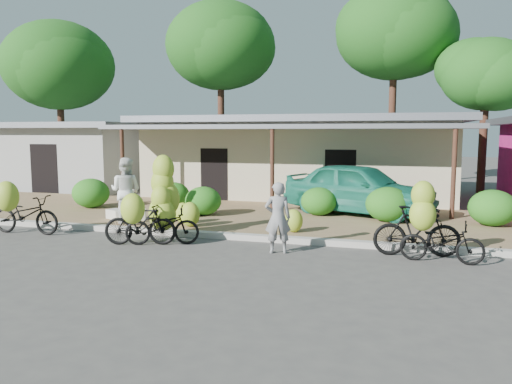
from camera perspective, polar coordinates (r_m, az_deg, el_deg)
ground at (r=10.99m, az=-6.36°, el=-7.48°), size 100.00×100.00×0.00m
sidewalk at (r=15.60m, az=0.82°, el=-2.94°), size 60.00×6.00×0.12m
curb at (r=12.79m, az=-2.86°, el=-5.06°), size 60.00×0.25×0.15m
shop_main at (r=21.16m, az=5.21°, el=4.14°), size 13.00×8.50×3.35m
shop_grey at (r=25.76m, az=-19.57°, el=4.02°), size 7.00×6.00×3.15m
tree_back_left at (r=29.27m, az=-21.81°, el=13.43°), size 5.86×5.79×8.52m
tree_far_center at (r=28.12m, az=-4.37°, el=16.48°), size 5.93×5.87×9.68m
tree_center_right at (r=26.89m, az=15.16°, el=17.33°), size 5.87×5.80×9.93m
tree_near_right at (r=24.75m, az=24.37°, el=12.32°), size 4.14×3.94×6.88m
hedge_0 at (r=18.10m, az=-18.36°, el=-0.12°), size 1.30×1.17×1.01m
hedge_1 at (r=17.48m, az=-9.41°, el=-0.32°), size 1.13×1.01×0.88m
hedge_2 at (r=15.71m, az=-6.07°, el=-1.02°), size 1.16×1.04×0.90m
hedge_3 at (r=15.74m, az=7.20°, el=-1.06°), size 1.13×1.02×0.88m
hedge_4 at (r=15.00m, az=14.86°, el=-1.37°), size 1.30×1.17×1.01m
hedge_5 at (r=15.31m, az=25.43°, el=-1.65°), size 1.30×1.17×1.01m
bike_far_left at (r=14.62m, az=-25.08°, el=-2.07°), size 2.00×1.30×1.49m
bike_left at (r=12.22m, az=-13.24°, el=-3.26°), size 1.80×1.34×1.34m
bike_center at (r=12.51m, az=-10.59°, el=-1.96°), size 1.87×1.44×2.16m
bike_right at (r=11.34m, az=18.02°, el=-3.77°), size 1.92×1.25×1.73m
bike_far_right at (r=11.12m, az=20.45°, el=-5.36°), size 1.73×0.72×0.88m
loose_banana_a at (r=14.39m, az=-8.35°, el=-2.39°), size 0.48×0.41×0.60m
loose_banana_b at (r=13.87m, az=-7.55°, el=-2.54°), size 0.55×0.47×0.68m
loose_banana_c at (r=13.02m, az=4.32°, el=-3.30°), size 0.48×0.41×0.61m
sack_near at (r=15.29m, az=-14.08°, el=-2.55°), size 0.94×0.73×0.30m
sack_far at (r=15.54m, az=-15.43°, el=-2.48°), size 0.84×0.63×0.28m
vendor at (r=11.19m, az=2.51°, el=-2.95°), size 0.68×0.55×1.62m
bystander at (r=14.61m, az=-14.67°, el=0.13°), size 0.94×0.75×1.88m
teal_van at (r=16.15m, az=11.68°, el=0.41°), size 5.20×3.54×1.64m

